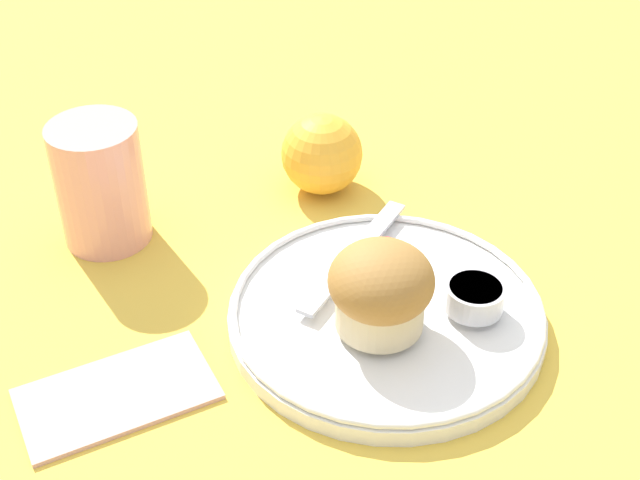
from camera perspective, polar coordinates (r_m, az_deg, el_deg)
ground_plane at (r=0.70m, az=2.55°, el=-5.14°), size 3.00×3.00×0.00m
plate at (r=0.70m, az=4.26°, el=-4.75°), size 0.25×0.25×0.02m
muffin at (r=0.65m, az=3.59°, el=-3.24°), size 0.08×0.08×0.07m
cream_ramekin at (r=0.69m, az=9.87°, el=-3.54°), size 0.05×0.05×0.02m
berry_pair at (r=0.73m, az=3.81°, el=-0.53°), size 0.03×0.02×0.02m
butter_knife at (r=0.73m, az=2.21°, el=-0.96°), size 0.15×0.10×0.00m
orange_fruit at (r=0.83m, az=0.12°, el=5.52°), size 0.08×0.08×0.08m
juice_glass at (r=0.78m, az=-13.88°, el=3.52°), size 0.08×0.08×0.11m
folded_napkin at (r=0.66m, az=-12.89°, el=-9.49°), size 0.14×0.08×0.01m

